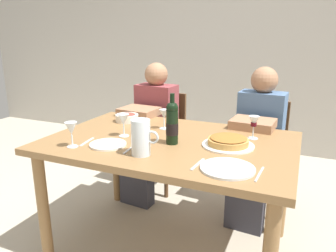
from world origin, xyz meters
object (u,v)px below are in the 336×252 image
Objects in this scene: baked_tart at (228,142)px; wine_glass_spare at (71,129)px; diner_right at (256,141)px; dinner_plate_right_setting at (108,144)px; dining_table at (170,154)px; wine_glass_left_diner at (254,123)px; diner_left at (150,127)px; chair_left at (163,133)px; water_pitcher at (141,139)px; dinner_plate_left_setting at (227,168)px; wine_glass_centre at (123,120)px; salad_bowl at (127,117)px; wine_bottle at (172,123)px; wine_glass_right_diner at (164,115)px; chair_right at (262,147)px.

baked_tart is 0.90m from wine_glass_spare.
dinner_plate_right_setting is at bearing 54.44° from diner_right.
baked_tart reaches higher than dinner_plate_right_setting.
dinner_plate_right_setting is at bearing -140.15° from dining_table.
diner_left is (-0.93, 0.42, -0.25)m from wine_glass_left_diner.
chair_left is 0.26m from diner_left.
diner_left is (-0.82, 0.62, -0.17)m from baked_tart.
water_pitcher is 0.43m from wine_glass_spare.
diner_right is (0.01, 0.95, -0.15)m from dinner_plate_left_setting.
dining_table is at bearing -154.46° from wine_glass_left_diner.
wine_glass_centre is at bearing 103.79° from chair_left.
salad_bowl is at bearing 117.26° from wine_glass_centre.
wine_glass_right_diner is at bearing 122.54° from wine_bottle.
wine_bottle is at bearing 71.38° from water_pitcher.
wine_glass_left_diner is (0.43, 0.28, -0.02)m from wine_bottle.
chair_right reaches higher than dinner_plate_left_setting.
diner_left reaches higher than wine_glass_left_diner.
wine_glass_spare is (-0.42, -0.04, 0.02)m from water_pitcher.
baked_tart is at bearing 22.26° from dinner_plate_right_setting.
diner_right is (0.44, 0.63, -0.05)m from dining_table.
salad_bowl is 1.18× the size of wine_glass_centre.
wine_glass_spare reaches higher than chair_right.
wine_glass_left_diner reaches higher than dinner_plate_left_setting.
dining_table is at bearing 144.12° from dinner_plate_left_setting.
chair_right is at bearing 48.45° from wine_glass_right_diner.
wine_glass_right_diner is 0.75m from diner_right.
wine_glass_centre is 1.01m from chair_left.
chair_left is at bearing -89.17° from diner_left.
wine_glass_spare reaches higher than wine_glass_right_diner.
wine_bottle reaches higher than salad_bowl.
salad_bowl is 0.15× the size of diner_right.
diner_left is at bearing 132.91° from dinner_plate_left_setting.
diner_right is (0.90, -0.01, 0.00)m from diner_left.
salad_bowl reaches higher than baked_tart.
wine_glass_spare is 0.17× the size of chair_left.
chair_left is (-0.31, 0.68, -0.36)m from wine_glass_right_diner.
diner_right reaches higher than baked_tart.
salad_bowl is at bearing 149.13° from dining_table.
dining_table is 5.66× the size of dinner_plate_left_setting.
dining_table is at bearing 39.85° from dinner_plate_right_setting.
baked_tart reaches higher than dinner_plate_left_setting.
dinner_plate_left_setting is (0.47, -0.01, -0.08)m from water_pitcher.
dining_table is at bearing 121.56° from chair_left.
wine_glass_spare is (-0.17, -0.30, 0.00)m from wine_glass_centre.
diner_right is (0.48, 0.93, -0.23)m from water_pitcher.
chair_left reaches higher than dining_table.
dining_table is 8.74× the size of salad_bowl.
dinner_plate_right_setting is 0.25× the size of chair_left.
diner_right is at bearing 60.01° from wine_bottle.
wine_bottle reaches higher than wine_glass_centre.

